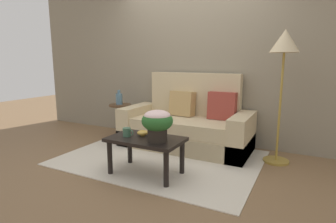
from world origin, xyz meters
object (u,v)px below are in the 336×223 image
Objects in this scene: coffee_table at (146,144)px; potted_plant at (157,122)px; side_table at (120,115)px; couch at (187,126)px; table_vase at (119,99)px; snack_bowl at (143,133)px; floor_lamp at (284,54)px; coffee_mug at (127,132)px.

potted_plant is at bearing -19.17° from coffee_table.
side_table is 1.65× the size of potted_plant.
couch is 7.98× the size of table_vase.
potted_plant is (0.19, -0.07, 0.29)m from coffee_table.
snack_bowl is at bearing 144.16° from coffee_table.
table_vase is (-1.24, -0.05, 0.35)m from couch.
side_table is (-1.21, 1.12, 0.03)m from coffee_table.
floor_lamp is 6.94× the size of table_vase.
floor_lamp reaches higher than side_table.
couch reaches higher than potted_plant.
coffee_mug is 1.56m from table_vase.
coffee_table is at bearing 12.25° from coffee_mug.
side_table is at bearing 137.18° from coffee_table.
coffee_mug is at bearing -49.87° from side_table.
couch is at bearing 89.61° from coffee_table.
potted_plant reaches higher than snack_bowl.
side_table is 0.28m from table_vase.
floor_lamp reaches higher than table_vase.
coffee_mug is at bearing -142.77° from floor_lamp.
couch is at bearing 177.22° from floor_lamp.
floor_lamp is at bearing -0.28° from side_table.
snack_bowl is at bearing -142.49° from floor_lamp.
couch is 1.68m from floor_lamp.
potted_plant is at bearing -40.00° from table_vase.
couch reaches higher than coffee_mug.
coffee_table is (-0.01, -1.17, 0.04)m from couch.
potted_plant is at bearing -40.28° from side_table.
coffee_table is at bearing 160.83° from potted_plant.
coffee_table is 1.69m from table_vase.
coffee_table is 1.65m from side_table.
table_vase is at bearing 140.00° from potted_plant.
coffee_mug is (-0.22, -0.05, 0.12)m from coffee_table.
coffee_table is 6.13× the size of coffee_mug.
snack_bowl is at bearing -94.23° from couch.
coffee_mug is at bearing -100.75° from couch.
table_vase is at bearing -177.73° from couch.
side_table is 1.86m from potted_plant.
table_vase is at bearing 137.11° from snack_bowl.
couch is 1.15× the size of floor_lamp.
table_vase is at bearing 137.50° from coffee_table.
coffee_mug reaches higher than coffee_table.
side_table is at bearing 136.77° from snack_bowl.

